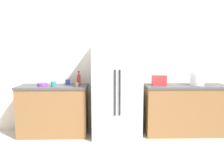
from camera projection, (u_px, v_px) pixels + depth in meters
The scene contains 11 objects.
kitchen_back_panel at pixel (107, 56), 4.65m from camera, with size 5.21×0.10×2.94m, color silver.
counter_left at pixel (54, 110), 4.41m from camera, with size 1.27×0.61×0.93m.
counter_right at pixel (185, 109), 4.47m from camera, with size 1.53×0.61×0.93m.
refrigerator at pixel (117, 90), 4.32m from camera, with size 0.88×0.72×1.72m.
toaster at pixel (159, 80), 4.38m from camera, with size 0.25×0.15×0.19m, color red.
rice_cooker at pixel (197, 77), 4.36m from camera, with size 0.25×0.25×0.32m.
bottle_a at pixel (79, 79), 4.44m from camera, with size 0.07×0.07×0.26m.
cup_a at pixel (53, 84), 4.23m from camera, with size 0.09×0.09×0.09m, color teal.
cup_b at pixel (68, 82), 4.51m from camera, with size 0.09×0.09×0.09m, color blue.
cup_c at pixel (77, 85), 4.20m from camera, with size 0.09×0.09×0.07m, color brown.
bowl_a at pixel (42, 85), 4.27m from camera, with size 0.18×0.18×0.06m, color purple.
Camera 1 is at (-0.01, -2.93, 1.51)m, focal length 37.90 mm.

